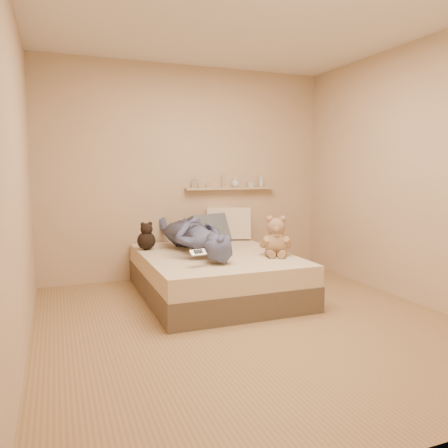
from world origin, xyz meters
name	(u,v)px	position (x,y,z in m)	size (l,w,h in m)	color
room	(252,174)	(0.00, 0.00, 1.30)	(3.80, 3.80, 3.80)	#9A784F
bed	(215,274)	(0.00, 0.93, 0.22)	(1.50, 1.90, 0.45)	brown
game_console	(198,252)	(-0.36, 0.37, 0.59)	(0.16, 0.09, 0.05)	silver
teddy_bear	(276,239)	(0.55, 0.59, 0.62)	(0.34, 0.35, 0.42)	#A07657
dark_plush	(146,238)	(-0.63, 1.41, 0.59)	(0.20, 0.20, 0.31)	black
pillow_cream	(229,224)	(0.49, 1.76, 0.65)	(0.55, 0.16, 0.40)	beige
pillow_grey	(209,229)	(0.18, 1.62, 0.62)	(0.50, 0.14, 0.34)	slate
person	(194,234)	(-0.17, 1.10, 0.64)	(0.58, 1.60, 0.38)	#4A5275
wall_shelf	(231,188)	(0.55, 1.84, 1.10)	(1.20, 0.12, 0.03)	tan
shelf_bottles	(233,182)	(0.59, 1.84, 1.18)	(1.00, 0.13, 0.18)	silver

